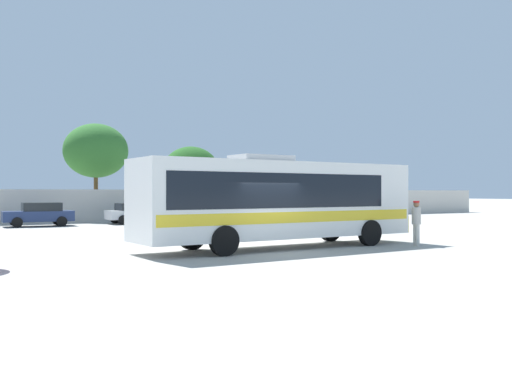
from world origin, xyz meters
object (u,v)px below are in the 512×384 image
parked_car_second_dark_blue (39,214)px  parked_car_third_silver (136,213)px  roadside_tree_midleft (96,151)px  coach_bus_white_yellow (277,199)px  roadside_tree_midright (191,170)px  attendant_by_bus_door (416,220)px

parked_car_second_dark_blue → parked_car_third_silver: parked_car_second_dark_blue is taller
parked_car_second_dark_blue → roadside_tree_midleft: roadside_tree_midleft is taller
coach_bus_white_yellow → roadside_tree_midright: size_ratio=1.87×
attendant_by_bus_door → parked_car_second_dark_blue: (-10.96, 21.33, -0.24)m
parked_car_second_dark_blue → roadside_tree_midleft: 8.81m
coach_bus_white_yellow → roadside_tree_midright: (8.57, 27.78, 2.22)m
coach_bus_white_yellow → attendant_by_bus_door: 5.80m
parked_car_third_silver → roadside_tree_midleft: (-1.27, 5.85, 4.58)m
roadside_tree_midright → parked_car_second_dark_blue: bearing=-149.1°
parked_car_second_dark_blue → roadside_tree_midright: size_ratio=0.68×
coach_bus_white_yellow → parked_car_second_dark_blue: 20.12m
attendant_by_bus_door → parked_car_second_dark_blue: size_ratio=0.43×
attendant_by_bus_door → roadside_tree_midleft: (-5.95, 26.97, 4.31)m
coach_bus_white_yellow → roadside_tree_midleft: bearing=91.4°
coach_bus_white_yellow → attendant_by_bus_door: bearing=-20.8°
parked_car_second_dark_blue → roadside_tree_midleft: size_ratio=0.57×
coach_bus_white_yellow → parked_car_third_silver: 19.12m
parked_car_second_dark_blue → roadside_tree_midright: roadside_tree_midright is taller
parked_car_third_silver → roadside_tree_midright: roadside_tree_midright is taller
coach_bus_white_yellow → parked_car_third_silver: bearing=88.0°
roadside_tree_midright → roadside_tree_midleft: bearing=-162.7°
roadside_tree_midleft → roadside_tree_midright: size_ratio=1.19×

